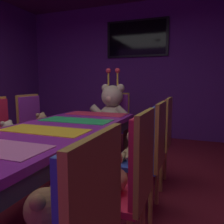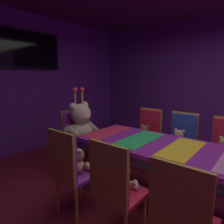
{
  "view_description": "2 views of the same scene",
  "coord_description": "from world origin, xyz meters",
  "px_view_note": "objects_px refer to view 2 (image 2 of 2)",
  "views": [
    {
      "loc": [
        1.21,
        -1.58,
        1.15
      ],
      "look_at": [
        0.13,
        1.31,
        0.74
      ],
      "focal_mm": 36.2,
      "sensor_mm": 36.0,
      "label": 1
    },
    {
      "loc": [
        -2.09,
        -0.72,
        1.52
      ],
      "look_at": [
        0.13,
        1.11,
        1.01
      ],
      "focal_mm": 31.64,
      "sensor_mm": 36.0,
      "label": 2
    }
  ],
  "objects_px": {
    "banquet_table": "(181,156)",
    "teddy_left_1": "(188,206)",
    "teddy_right_1": "(224,150)",
    "king_teddy_bear": "(81,125)",
    "teddy_right_3": "(144,134)",
    "throne_chair": "(75,133)",
    "teddy_right_2": "(178,141)",
    "chair_right_2": "(182,138)",
    "chair_left_2": "(114,184)",
    "teddy_left_2": "(123,179)",
    "chair_right_3": "(148,131)",
    "wall_tv": "(30,50)",
    "chair_left_3": "(68,165)",
    "chair_left_1": "(181,214)",
    "teddy_left_3": "(78,162)"
  },
  "relations": [
    {
      "from": "teddy_left_1",
      "to": "teddy_right_1",
      "type": "distance_m",
      "value": 1.43
    },
    {
      "from": "teddy_left_3",
      "to": "throne_chair",
      "type": "xyz_separation_m",
      "value": [
        0.73,
        0.92,
        0.01
      ]
    },
    {
      "from": "chair_left_1",
      "to": "teddy_left_2",
      "type": "bearing_deg",
      "value": 75.54
    },
    {
      "from": "banquet_table",
      "to": "chair_right_3",
      "type": "bearing_deg",
      "value": 46.14
    },
    {
      "from": "teddy_left_2",
      "to": "teddy_right_1",
      "type": "bearing_deg",
      "value": -22.48
    },
    {
      "from": "chair_right_2",
      "to": "teddy_right_2",
      "type": "bearing_deg",
      "value": -0.0
    },
    {
      "from": "chair_left_2",
      "to": "throne_chair",
      "type": "relative_size",
      "value": 1.0
    },
    {
      "from": "wall_tv",
      "to": "teddy_right_3",
      "type": "bearing_deg",
      "value": -72.04
    },
    {
      "from": "teddy_left_2",
      "to": "chair_left_3",
      "type": "relative_size",
      "value": 0.3
    },
    {
      "from": "chair_right_3",
      "to": "king_teddy_bear",
      "type": "bearing_deg",
      "value": -41.05
    },
    {
      "from": "chair_left_3",
      "to": "king_teddy_bear",
      "type": "distance_m",
      "value": 1.16
    },
    {
      "from": "teddy_left_1",
      "to": "chair_left_2",
      "type": "xyz_separation_m",
      "value": [
        -0.13,
        0.61,
        0.02
      ]
    },
    {
      "from": "banquet_table",
      "to": "king_teddy_bear",
      "type": "height_order",
      "value": "king_teddy_bear"
    },
    {
      "from": "chair_right_2",
      "to": "throne_chair",
      "type": "relative_size",
      "value": 1.0
    },
    {
      "from": "teddy_right_3",
      "to": "teddy_left_2",
      "type": "bearing_deg",
      "value": 23.21
    },
    {
      "from": "banquet_table",
      "to": "chair_right_2",
      "type": "relative_size",
      "value": 2.58
    },
    {
      "from": "teddy_left_2",
      "to": "wall_tv",
      "type": "distance_m",
      "value": 3.26
    },
    {
      "from": "teddy_left_2",
      "to": "teddy_left_3",
      "type": "relative_size",
      "value": 0.96
    },
    {
      "from": "chair_right_3",
      "to": "teddy_right_2",
      "type": "bearing_deg",
      "value": 76.37
    },
    {
      "from": "teddy_left_1",
      "to": "chair_left_3",
      "type": "height_order",
      "value": "chair_left_3"
    },
    {
      "from": "banquet_table",
      "to": "teddy_left_1",
      "type": "bearing_deg",
      "value": -155.96
    },
    {
      "from": "king_teddy_bear",
      "to": "chair_right_3",
      "type": "bearing_deg",
      "value": 48.95
    },
    {
      "from": "king_teddy_bear",
      "to": "teddy_right_2",
      "type": "bearing_deg",
      "value": 28.27
    },
    {
      "from": "banquet_table",
      "to": "teddy_left_1",
      "type": "relative_size",
      "value": 8.59
    },
    {
      "from": "teddy_left_1",
      "to": "teddy_right_2",
      "type": "bearing_deg",
      "value": 23.66
    },
    {
      "from": "chair_left_1",
      "to": "throne_chair",
      "type": "relative_size",
      "value": 1.0
    },
    {
      "from": "wall_tv",
      "to": "chair_left_1",
      "type": "bearing_deg",
      "value": -104.09
    },
    {
      "from": "chair_left_2",
      "to": "king_teddy_bear",
      "type": "xyz_separation_m",
      "value": [
        0.85,
        1.36,
        0.15
      ]
    },
    {
      "from": "banquet_table",
      "to": "teddy_right_1",
      "type": "relative_size",
      "value": 7.89
    },
    {
      "from": "chair_right_2",
      "to": "chair_right_3",
      "type": "bearing_deg",
      "value": -89.73
    },
    {
      "from": "king_teddy_bear",
      "to": "chair_right_2",
      "type": "bearing_deg",
      "value": 32.87
    },
    {
      "from": "teddy_left_1",
      "to": "king_teddy_bear",
      "type": "bearing_deg",
      "value": 69.95
    },
    {
      "from": "banquet_table",
      "to": "teddy_right_3",
      "type": "height_order",
      "value": "banquet_table"
    },
    {
      "from": "teddy_left_1",
      "to": "teddy_right_3",
      "type": "height_order",
      "value": "teddy_left_1"
    },
    {
      "from": "throne_chair",
      "to": "wall_tv",
      "type": "bearing_deg",
      "value": 180.0
    },
    {
      "from": "teddy_right_2",
      "to": "wall_tv",
      "type": "bearing_deg",
      "value": -75.61
    },
    {
      "from": "teddy_left_2",
      "to": "wall_tv",
      "type": "height_order",
      "value": "wall_tv"
    },
    {
      "from": "banquet_table",
      "to": "throne_chair",
      "type": "xyz_separation_m",
      "value": [
        0.0,
        1.81,
        -0.06
      ]
    },
    {
      "from": "chair_left_2",
      "to": "teddy_left_2",
      "type": "height_order",
      "value": "chair_left_2"
    },
    {
      "from": "chair_right_3",
      "to": "teddy_left_3",
      "type": "bearing_deg",
      "value": 0.07
    },
    {
      "from": "banquet_table",
      "to": "wall_tv",
      "type": "relative_size",
      "value": 1.97
    },
    {
      "from": "teddy_right_3",
      "to": "throne_chair",
      "type": "bearing_deg",
      "value": -52.05
    },
    {
      "from": "king_teddy_bear",
      "to": "wall_tv",
      "type": "xyz_separation_m",
      "value": [
        -0.0,
        1.46,
        1.3
      ]
    },
    {
      "from": "teddy_left_2",
      "to": "teddy_right_3",
      "type": "bearing_deg",
      "value": 23.21
    },
    {
      "from": "chair_right_2",
      "to": "teddy_right_3",
      "type": "bearing_deg",
      "value": -76.01
    },
    {
      "from": "teddy_right_2",
      "to": "king_teddy_bear",
      "type": "relative_size",
      "value": 0.35
    },
    {
      "from": "banquet_table",
      "to": "chair_left_2",
      "type": "xyz_separation_m",
      "value": [
        -0.85,
        0.29,
        -0.06
      ]
    },
    {
      "from": "teddy_right_2",
      "to": "chair_left_3",
      "type": "bearing_deg",
      "value": -20.2
    },
    {
      "from": "teddy_right_1",
      "to": "chair_left_2",
      "type": "bearing_deg",
      "value": -20.61
    },
    {
      "from": "banquet_table",
      "to": "teddy_right_2",
      "type": "distance_m",
      "value": 0.78
    }
  ]
}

